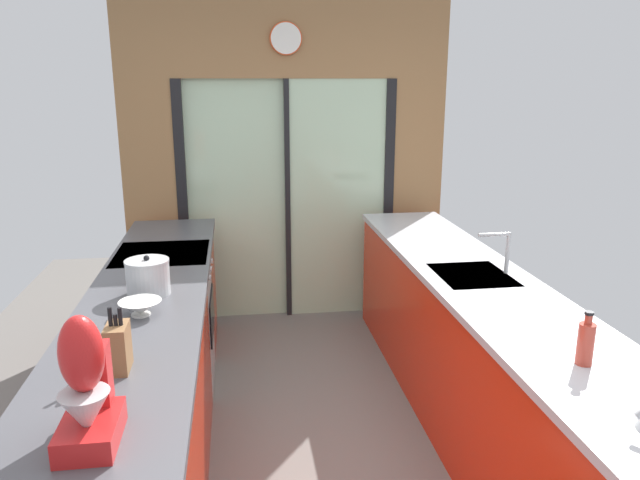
# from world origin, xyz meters

# --- Properties ---
(ground_plane) EXTENTS (5.04, 7.60, 0.02)m
(ground_plane) POSITION_xyz_m (0.00, 0.60, -0.01)
(ground_plane) COLOR slate
(back_wall_unit) EXTENTS (2.64, 0.12, 2.70)m
(back_wall_unit) POSITION_xyz_m (0.00, 2.40, 1.52)
(back_wall_unit) COLOR olive
(back_wall_unit) RESTS_ON ground_plane
(left_counter_run) EXTENTS (0.62, 3.80, 0.92)m
(left_counter_run) POSITION_xyz_m (-0.91, 0.13, 0.47)
(left_counter_run) COLOR red
(left_counter_run) RESTS_ON ground_plane
(right_counter_run) EXTENTS (0.62, 3.80, 0.92)m
(right_counter_run) POSITION_xyz_m (0.91, 0.30, 0.46)
(right_counter_run) COLOR red
(right_counter_run) RESTS_ON ground_plane
(sink_faucet) EXTENTS (0.19, 0.02, 0.24)m
(sink_faucet) POSITION_xyz_m (1.06, 0.55, 1.08)
(sink_faucet) COLOR #B7BABC
(sink_faucet) RESTS_ON right_counter_run
(oven_range) EXTENTS (0.60, 0.60, 0.92)m
(oven_range) POSITION_xyz_m (-0.91, 1.25, 0.46)
(oven_range) COLOR #B7BABC
(oven_range) RESTS_ON ground_plane
(mixing_bowl) EXTENTS (0.20, 0.20, 0.07)m
(mixing_bowl) POSITION_xyz_m (-0.89, 0.18, 0.96)
(mixing_bowl) COLOR silver
(mixing_bowl) RESTS_ON left_counter_run
(knife_block) EXTENTS (0.08, 0.14, 0.25)m
(knife_block) POSITION_xyz_m (-0.89, -0.37, 1.01)
(knife_block) COLOR brown
(knife_block) RESTS_ON left_counter_run
(stand_mixer) EXTENTS (0.17, 0.27, 0.42)m
(stand_mixer) POSITION_xyz_m (-0.89, -0.85, 1.08)
(stand_mixer) COLOR red
(stand_mixer) RESTS_ON left_counter_run
(stock_pot) EXTENTS (0.22, 0.22, 0.21)m
(stock_pot) POSITION_xyz_m (-0.89, 0.48, 1.01)
(stock_pot) COLOR #B7BABC
(stock_pot) RESTS_ON left_counter_run
(soap_bottle) EXTENTS (0.06, 0.06, 0.22)m
(soap_bottle) POSITION_xyz_m (0.89, -0.58, 1.01)
(soap_bottle) COLOR #B23D2D
(soap_bottle) RESTS_ON right_counter_run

